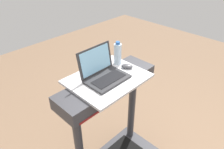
{
  "coord_description": "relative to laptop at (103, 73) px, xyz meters",
  "views": [
    {
      "loc": [
        -0.98,
        -0.31,
        2.0
      ],
      "look_at": [
        0.0,
        0.65,
        1.12
      ],
      "focal_mm": 34.17,
      "sensor_mm": 36.0,
      "label": 1
    }
  ],
  "objects": [
    {
      "name": "water_bottle",
      "position": [
        0.25,
        0.08,
        0.05
      ],
      "size": [
        0.07,
        0.07,
        0.21
      ],
      "color": "silver",
      "rests_on": "desk_board"
    },
    {
      "name": "laptop",
      "position": [
        0.0,
        0.0,
        0.0
      ],
      "size": [
        0.33,
        0.26,
        0.23
      ],
      "rotation": [
        0.0,
        0.0,
        0.0
      ],
      "color": "#2D2D30",
      "rests_on": "desk_board"
    },
    {
      "name": "desk_board",
      "position": [
        0.03,
        -0.02,
        -0.06
      ],
      "size": [
        0.6,
        0.48,
        0.02
      ],
      "primitive_type": "cube",
      "color": "silver",
      "rests_on": "treadmill_base"
    },
    {
      "name": "computer_mouse",
      "position": [
        0.24,
        -0.03,
        -0.03
      ],
      "size": [
        0.1,
        0.12,
        0.03
      ],
      "primitive_type": "ellipsoid",
      "rotation": [
        0.0,
        0.0,
        0.54
      ],
      "color": "#4C4C51",
      "rests_on": "desk_board"
    }
  ]
}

